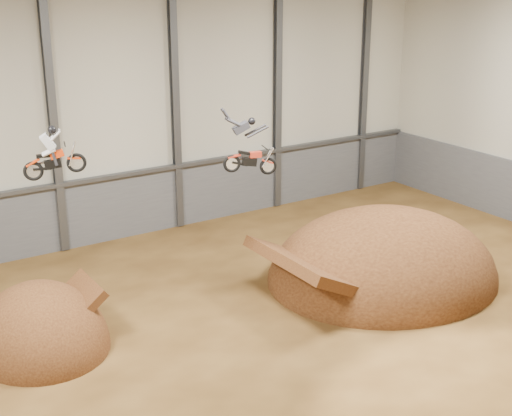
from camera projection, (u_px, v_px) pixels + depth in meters
The scene contains 12 objects.
floor at pixel (280, 355), 26.91m from camera, with size 40.00×40.00×0.00m, color #452C12.
back_wall at pixel (115, 109), 36.59m from camera, with size 40.00×0.10×14.00m, color beige.
lower_band_back at pixel (122, 207), 38.19m from camera, with size 39.80×0.18×3.50m, color #595B61.
steel_rail at pixel (121, 175), 37.50m from camera, with size 39.80×0.35×0.20m, color #47494F.
steel_column_2 at pixel (53, 117), 34.71m from camera, with size 0.40×0.36×13.90m, color #47494F.
steel_column_3 at pixel (175, 103), 38.15m from camera, with size 0.40×0.36×13.90m, color #47494F.
steel_column_4 at pixel (277, 92), 41.59m from camera, with size 0.40×0.36×13.90m, color #47494F.
steel_column_5 at pixel (364, 83), 45.03m from camera, with size 0.40×0.36×13.90m, color #47494F.
takeoff_ramp at pixel (42, 347), 27.52m from camera, with size 5.09×5.88×5.09m, color #3D200F.
landing_ramp at pixel (382, 278), 33.62m from camera, with size 11.25×9.96×6.49m, color #3D200F.
fmx_rider_a at pixel (55, 149), 25.00m from camera, with size 2.18×0.83×1.98m, color red, non-canonical shape.
fmx_rider_b at pixel (249, 143), 28.92m from camera, with size 3.02×0.86×2.59m, color #AF2D1A, non-canonical shape.
Camera 1 is at (-13.69, -19.39, 13.88)m, focal length 50.00 mm.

